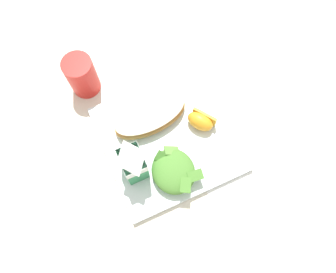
% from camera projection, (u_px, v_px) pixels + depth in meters
% --- Properties ---
extents(ground, '(3.00, 3.00, 0.00)m').
position_uv_depth(ground, '(168.00, 140.00, 0.73)').
color(ground, beige).
extents(white_plate, '(0.28, 0.28, 0.02)m').
position_uv_depth(white_plate, '(168.00, 139.00, 0.72)').
color(white_plate, silver).
rests_on(white_plate, ground).
extents(cheesy_pizza_bread, '(0.09, 0.17, 0.04)m').
position_uv_depth(cheesy_pizza_bread, '(150.00, 116.00, 0.71)').
color(cheesy_pizza_bread, '#B77F42').
rests_on(cheesy_pizza_bread, white_plate).
extents(green_salad_pile, '(0.11, 0.10, 0.04)m').
position_uv_depth(green_salad_pile, '(174.00, 171.00, 0.67)').
color(green_salad_pile, '#4C8433').
rests_on(green_salad_pile, white_plate).
extents(milk_carton, '(0.06, 0.04, 0.11)m').
position_uv_depth(milk_carton, '(133.00, 162.00, 0.64)').
color(milk_carton, '#2D8451').
rests_on(milk_carton, white_plate).
extents(orange_wedge_front, '(0.07, 0.06, 0.04)m').
position_uv_depth(orange_wedge_front, '(201.00, 122.00, 0.71)').
color(orange_wedge_front, orange).
rests_on(orange_wedge_front, white_plate).
extents(paper_napkin, '(0.11, 0.11, 0.00)m').
position_uv_depth(paper_napkin, '(239.00, 203.00, 0.68)').
color(paper_napkin, white).
rests_on(paper_napkin, ground).
extents(metal_fork, '(0.18, 0.10, 0.01)m').
position_uv_depth(metal_fork, '(186.00, 75.00, 0.78)').
color(metal_fork, silver).
rests_on(metal_fork, ground).
extents(drinking_red_cup, '(0.07, 0.07, 0.10)m').
position_uv_depth(drinking_red_cup, '(82.00, 76.00, 0.73)').
color(drinking_red_cup, red).
rests_on(drinking_red_cup, ground).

